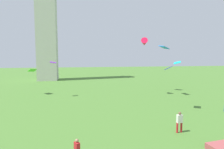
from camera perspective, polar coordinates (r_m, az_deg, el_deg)
monument_obelisk at (r=57.71m, az=-19.88°, el=20.97°), size 5.27×5.27×44.69m
person_0 at (r=17.30m, az=20.24°, el=-13.36°), size 0.57×0.30×1.83m
person_2 at (r=12.27m, az=-10.82°, el=-21.91°), size 0.39×0.47×1.55m
kite_flying_0 at (r=31.60m, az=15.83°, el=8.14°), size 1.23×1.82×0.71m
kite_flying_1 at (r=30.91m, az=-17.85°, el=3.61°), size 1.02×0.79×0.35m
kite_flying_2 at (r=37.22m, az=17.12°, el=1.95°), size 1.37×1.66×0.80m
kite_flying_3 at (r=23.56m, az=19.63°, el=3.51°), size 1.26×1.38×0.40m
kite_flying_4 at (r=34.46m, az=-23.57°, el=1.19°), size 1.75×1.89×0.61m
kite_flying_5 at (r=31.82m, az=10.01°, el=9.67°), size 1.72×2.19×1.73m
kite_bundle_0 at (r=15.86m, az=31.12°, el=-18.73°), size 2.13×1.31×0.42m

